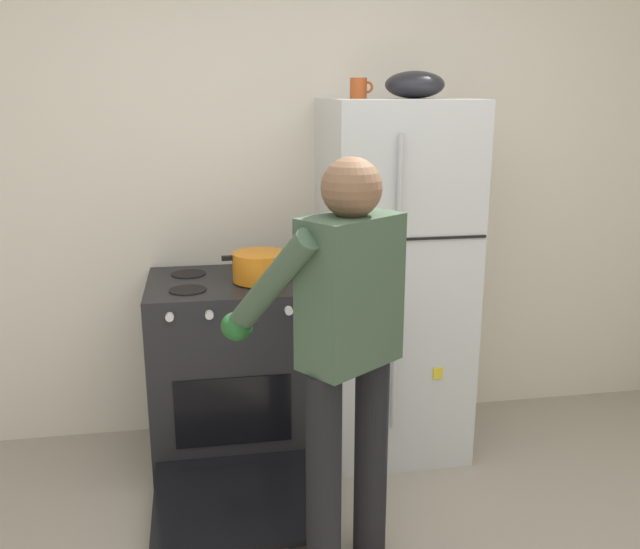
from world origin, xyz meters
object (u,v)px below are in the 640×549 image
object	(u,v)px
refrigerator	(393,280)
person_cook	(342,336)
red_pot	(260,267)
stove_range	(230,372)
mixing_bowl	(415,85)
coffee_mug	(359,88)

from	to	relation	value
refrigerator	person_cook	xyz separation A→B (m)	(-0.45, -0.94, 0.07)
red_pot	stove_range	bearing A→B (deg)	168.70
refrigerator	mixing_bowl	size ratio (longest dim) A/B	6.32
mixing_bowl	refrigerator	bearing A→B (deg)	-179.78
refrigerator	stove_range	distance (m)	0.94
mixing_bowl	person_cook	bearing A→B (deg)	-119.60
stove_range	red_pot	distance (m)	0.57
refrigerator	red_pot	distance (m)	0.68
red_pot	mixing_bowl	distance (m)	1.13
refrigerator	stove_range	xyz separation A→B (m)	(-0.83, -0.02, -0.43)
stove_range	person_cook	size ratio (longest dim) A/B	0.77
red_pot	person_cook	bearing A→B (deg)	-76.30
coffee_mug	mixing_bowl	size ratio (longest dim) A/B	0.40
person_cook	coffee_mug	distance (m)	1.35
refrigerator	red_pot	xyz separation A→B (m)	(-0.67, -0.05, 0.11)
stove_range	mixing_bowl	world-z (taller)	mixing_bowl
refrigerator	coffee_mug	world-z (taller)	coffee_mug
coffee_mug	mixing_bowl	xyz separation A→B (m)	(0.26, -0.05, 0.02)
refrigerator	person_cook	world-z (taller)	refrigerator
refrigerator	red_pot	bearing A→B (deg)	-175.77
coffee_mug	mixing_bowl	world-z (taller)	mixing_bowl
person_cook	red_pot	world-z (taller)	person_cook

